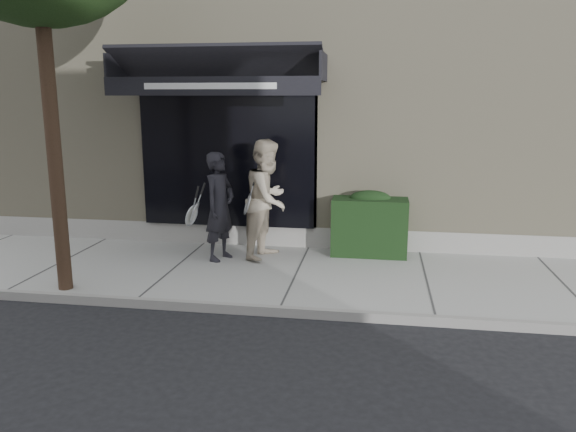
# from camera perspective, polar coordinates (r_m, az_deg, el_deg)

# --- Properties ---
(ground) EXTENTS (80.00, 80.00, 0.00)m
(ground) POSITION_cam_1_polar(r_m,az_deg,el_deg) (8.97, 0.91, -6.44)
(ground) COLOR black
(ground) RESTS_ON ground
(sidewalk) EXTENTS (20.00, 3.00, 0.12)m
(sidewalk) POSITION_cam_1_polar(r_m,az_deg,el_deg) (8.95, 0.91, -6.08)
(sidewalk) COLOR #9F9E9A
(sidewalk) RESTS_ON ground
(curb) EXTENTS (20.00, 0.10, 0.14)m
(curb) POSITION_cam_1_polar(r_m,az_deg,el_deg) (7.51, -0.82, -9.63)
(curb) COLOR gray
(curb) RESTS_ON ground
(building_facade) EXTENTS (14.30, 8.04, 5.64)m
(building_facade) POSITION_cam_1_polar(r_m,az_deg,el_deg) (13.44, 4.03, 11.55)
(building_facade) COLOR tan
(building_facade) RESTS_ON ground
(hedge) EXTENTS (1.30, 0.70, 1.14)m
(hedge) POSITION_cam_1_polar(r_m,az_deg,el_deg) (9.92, 8.28, -0.82)
(hedge) COLOR black
(hedge) RESTS_ON sidewalk
(pedestrian_front) EXTENTS (0.79, 0.92, 1.83)m
(pedestrian_front) POSITION_cam_1_polar(r_m,az_deg,el_deg) (9.49, -6.98, 0.96)
(pedestrian_front) COLOR black
(pedestrian_front) RESTS_ON sidewalk
(pedestrian_back) EXTENTS (1.01, 1.16, 2.03)m
(pedestrian_back) POSITION_cam_1_polar(r_m,az_deg,el_deg) (9.55, -2.06, 1.72)
(pedestrian_back) COLOR #C2B29B
(pedestrian_back) RESTS_ON sidewalk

